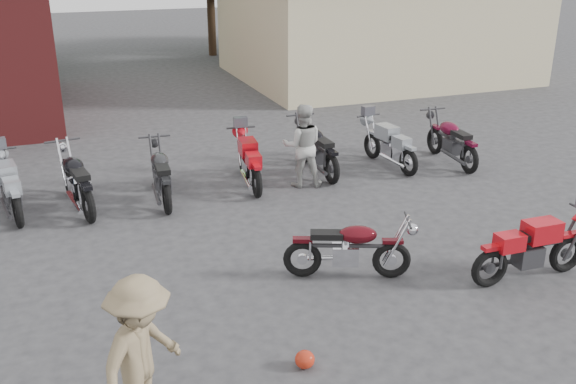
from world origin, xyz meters
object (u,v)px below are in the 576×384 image
object	(u,v)px
row_bike_3	(161,171)
row_bike_4	(249,159)
helmet	(305,359)
row_bike_2	(76,177)
row_bike_5	(316,146)
person_light	(302,146)
vintage_motorcycle	(350,245)
row_bike_6	(389,143)
person_tan	(142,357)
sportbike	(533,245)
row_bike_7	(451,138)
row_bike_1	(9,185)

from	to	relation	value
row_bike_3	row_bike_4	distance (m)	1.88
row_bike_3	helmet	bearing A→B (deg)	-170.80
row_bike_2	row_bike_3	bearing A→B (deg)	-103.67
row_bike_2	row_bike_5	distance (m)	5.09
row_bike_2	person_light	bearing A→B (deg)	-103.78
vintage_motorcycle	row_bike_2	bearing A→B (deg)	152.22
row_bike_5	row_bike_6	world-z (taller)	row_bike_5
person_tan	vintage_motorcycle	bearing A→B (deg)	-12.28
row_bike_4	row_bike_5	size ratio (longest dim) A/B	0.93
sportbike	helmet	xyz separation A→B (m)	(-4.02, -0.82, -0.45)
row_bike_2	row_bike_5	xyz separation A→B (m)	(5.08, 0.29, -0.01)
vintage_motorcycle	row_bike_7	bearing A→B (deg)	64.04
person_light	row_bike_3	xyz separation A→B (m)	(-2.90, 0.24, -0.28)
sportbike	row_bike_3	bearing A→B (deg)	132.67
vintage_motorcycle	row_bike_6	bearing A→B (deg)	76.70
sportbike	helmet	world-z (taller)	sportbike
vintage_motorcycle	person_light	world-z (taller)	person_light
helmet	person_tan	distance (m)	2.11
vintage_motorcycle	person_tan	size ratio (longest dim) A/B	1.04
row_bike_4	vintage_motorcycle	bearing A→B (deg)	-171.14
person_light	row_bike_7	distance (m)	3.78
row_bike_6	vintage_motorcycle	bearing A→B (deg)	138.19
person_light	row_bike_4	world-z (taller)	person_light
row_bike_2	row_bike_7	xyz separation A→B (m)	(8.24, -0.21, -0.03)
row_bike_1	row_bike_4	bearing A→B (deg)	-100.64
row_bike_1	row_bike_4	xyz separation A→B (m)	(4.64, -0.12, -0.00)
sportbike	row_bike_4	bearing A→B (deg)	118.13
sportbike	person_light	distance (m)	5.27
vintage_motorcycle	row_bike_4	size ratio (longest dim) A/B	0.94
row_bike_1	row_bike_5	bearing A→B (deg)	-98.02
row_bike_4	row_bike_3	bearing A→B (deg)	101.68
row_bike_5	row_bike_7	distance (m)	3.20
row_bike_5	row_bike_6	xyz separation A→B (m)	(1.70, -0.22, -0.05)
row_bike_2	row_bike_4	bearing A→B (deg)	-98.25
person_light	row_bike_4	size ratio (longest dim) A/B	0.88
row_bike_6	sportbike	bearing A→B (deg)	167.33
sportbike	row_bike_6	world-z (taller)	row_bike_6
row_bike_7	vintage_motorcycle	bearing A→B (deg)	135.11
person_tan	row_bike_5	size ratio (longest dim) A/B	0.84
helmet	person_light	bearing A→B (deg)	68.24
helmet	row_bike_4	distance (m)	6.37
person_light	row_bike_6	bearing A→B (deg)	-153.06
helmet	row_bike_2	world-z (taller)	row_bike_2
sportbike	row_bike_7	distance (m)	5.54
person_light	row_bike_3	size ratio (longest dim) A/B	0.86
sportbike	person_light	xyz separation A→B (m)	(-1.70, 4.98, 0.31)
helmet	row_bike_4	world-z (taller)	row_bike_4
row_bike_6	row_bike_7	world-z (taller)	row_bike_7
row_bike_3	row_bike_1	bearing A→B (deg)	87.59
row_bike_3	row_bike_4	world-z (taller)	row_bike_3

